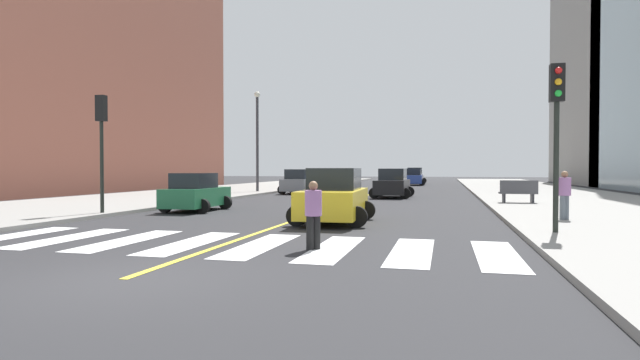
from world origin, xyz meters
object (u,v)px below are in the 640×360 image
car_green_fifth (196,193)px  park_bench (518,192)px  car_blue_fourth (413,177)px  pedestrian_crossing (313,212)px  car_silver_sixth (415,176)px  traffic_light_near_corner (557,114)px  street_lamp (257,133)px  car_gray_second (299,182)px  car_white_third (344,179)px  traffic_light_far_corner (102,130)px  pedestrian_waiting_east (564,193)px  car_yellow_seventh (334,197)px  car_black_nearest (392,184)px

car_green_fifth → park_bench: car_green_fifth is taller
car_blue_fourth → pedestrian_crossing: bearing=89.0°
car_silver_sixth → traffic_light_near_corner: size_ratio=1.00×
car_green_fifth → street_lamp: bearing=100.0°
car_gray_second → traffic_light_near_corner: bearing=-58.1°
car_white_third → street_lamp: size_ratio=0.50×
car_blue_fourth → park_bench: (6.95, -29.82, -0.18)m
car_silver_sixth → traffic_light_far_corner: traffic_light_far_corner is taller
park_bench → pedestrian_waiting_east: (0.32, -8.44, 0.35)m
car_blue_fourth → car_silver_sixth: (-0.18, 5.96, 0.05)m
car_blue_fourth → traffic_light_far_corner: 40.92m
car_yellow_seventh → car_white_third: bearing=-81.7°
car_yellow_seventh → street_lamp: street_lamp is taller
car_gray_second → car_green_fifth: (-0.07, -15.74, -0.07)m
traffic_light_far_corner → car_blue_fourth: bearing=76.6°
park_bench → car_silver_sixth: bearing=8.7°
car_black_nearest → street_lamp: (-10.48, 3.27, 3.70)m
car_green_fifth → street_lamp: (-3.17, 15.63, 3.80)m
car_green_fifth → street_lamp: 16.39m
car_black_nearest → traffic_light_far_corner: traffic_light_far_corner is taller
car_black_nearest → park_bench: (6.83, -5.60, -0.18)m
car_green_fifth → pedestrian_crossing: (7.66, -8.89, 0.09)m
car_gray_second → pedestrian_waiting_east: car_gray_second is taller
car_black_nearest → car_white_third: 21.15m
traffic_light_far_corner → park_bench: size_ratio=2.48×
car_yellow_seventh → traffic_light_near_corner: size_ratio=0.95×
car_green_fifth → park_bench: size_ratio=2.06×
traffic_light_far_corner → pedestrian_waiting_east: 16.98m
car_yellow_seventh → park_bench: (7.26, 9.90, -0.18)m
car_yellow_seventh → pedestrian_waiting_east: size_ratio=2.62×
car_white_third → car_green_fifth: (-0.17, -32.27, 0.00)m
car_blue_fourth → traffic_light_near_corner: (6.25, -42.01, 2.44)m
pedestrian_waiting_east → park_bench: bearing=52.3°
car_white_third → park_bench: size_ratio=2.06×
car_white_third → car_silver_sixth: size_ratio=0.84×
car_white_third → car_black_nearest: bearing=-72.0°
car_yellow_seventh → pedestrian_waiting_east: bearing=-171.5°
park_bench → pedestrian_crossing: bearing=154.9°
car_blue_fourth → street_lamp: bearing=62.1°
car_yellow_seventh → traffic_light_far_corner: bearing=-2.4°
car_silver_sixth → street_lamp: 29.00m
car_yellow_seventh → park_bench: size_ratio=2.34×
traffic_light_near_corner → street_lamp: 26.85m
car_silver_sixth → car_green_fifth: bearing=79.8°
traffic_light_near_corner → car_blue_fourth: bearing=-81.5°
traffic_light_near_corner → car_green_fifth: bearing=-22.0°
traffic_light_near_corner → traffic_light_far_corner: (-15.75, 2.27, 0.03)m
pedestrian_crossing → pedestrian_waiting_east: bearing=-173.7°
park_bench → car_black_nearest: bearing=48.1°
car_white_third → car_green_fifth: car_green_fifth is taller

